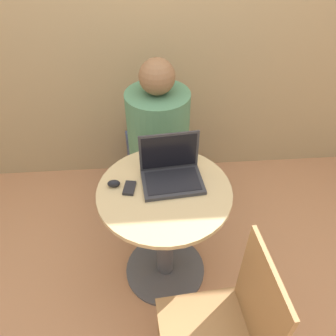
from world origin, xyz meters
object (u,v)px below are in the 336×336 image
chair_empty (224,330)px  laptop (171,171)px  cell_phone (130,188)px  person_seated (157,150)px

chair_empty → laptop: bearing=104.7°
cell_phone → chair_empty: bearing=-57.3°
laptop → cell_phone: size_ratio=3.25×
laptop → cell_phone: (-0.22, -0.06, -0.05)m
cell_phone → person_seated: 0.71m
laptop → chair_empty: laptop is taller
cell_phone → chair_empty: size_ratio=0.11×
laptop → person_seated: (-0.05, 0.58, -0.32)m
cell_phone → person_seated: bearing=75.7°
laptop → cell_phone: laptop is taller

